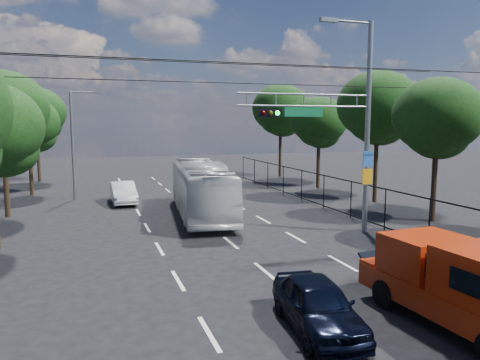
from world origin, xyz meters
name	(u,v)px	position (x,y,z in m)	size (l,w,h in m)	color
ground	(320,318)	(0.00, 0.00, 0.00)	(120.00, 120.00, 0.00)	black
lane_markings	(198,216)	(0.00, 14.00, 0.01)	(6.12, 38.00, 0.01)	beige
signal_mast	(344,118)	(5.28, 7.99, 5.24)	(6.43, 0.39, 9.50)	slate
streetlight_left	(75,139)	(-6.33, 22.00, 3.94)	(2.09, 0.22, 7.08)	slate
utility_wires	(224,70)	(0.00, 8.83, 7.23)	(22.00, 5.04, 0.74)	black
fence_right	(340,195)	(7.60, 12.17, 1.03)	(0.06, 34.03, 2.00)	black
tree_right_b	(437,122)	(11.22, 9.02, 5.06)	(4.50, 4.50, 7.31)	black
tree_right_c	(378,111)	(11.82, 15.02, 5.73)	(5.10, 5.10, 8.29)	black
tree_right_d	(319,125)	(11.42, 22.02, 4.85)	(4.32, 4.32, 7.02)	black
tree_right_e	(281,113)	(11.62, 30.02, 5.94)	(5.28, 5.28, 8.58)	black
tree_left_c	(2,116)	(-9.78, 17.02, 5.40)	(4.80, 4.80, 7.80)	black
tree_left_d	(29,127)	(-9.38, 25.02, 4.72)	(4.20, 4.20, 6.83)	black
tree_left_e	(37,117)	(-9.58, 33.02, 5.53)	(4.92, 4.92, 7.99)	black
red_pickup	(467,284)	(3.05, -1.71, 1.16)	(2.45, 5.94, 2.17)	black
navy_hatchback	(318,305)	(-0.42, -0.62, 0.64)	(1.51, 3.75, 1.28)	black
white_bus	(201,189)	(0.22, 14.18, 1.46)	(2.45, 10.49, 2.92)	silver
white_van	(123,193)	(-3.56, 19.43, 0.67)	(1.42, 4.06, 1.34)	silver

